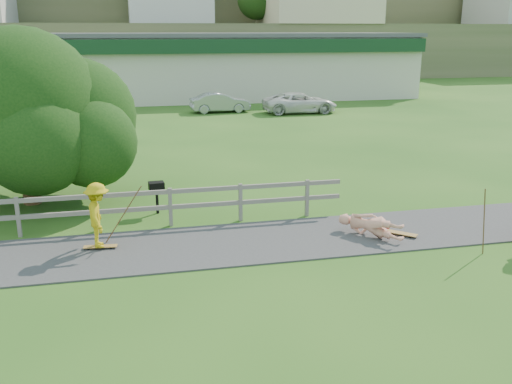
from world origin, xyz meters
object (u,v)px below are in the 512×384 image
bbq (157,198)px  tree (25,133)px  car_silver (220,103)px  car_white (300,103)px  skater_fallen (370,226)px  skater_rider (98,219)px

bbq → tree: bearing=148.0°
car_silver → car_white: (5.10, -1.53, 0.03)m
skater_fallen → bbq: 6.34m
skater_rider → car_silver: size_ratio=0.41×
skater_rider → bbq: skater_rider is taller
car_white → bbq: size_ratio=5.04×
skater_rider → bbq: size_ratio=1.68×
skater_fallen → bbq: bbq is taller
car_white → bbq: (-10.55, -19.73, -0.19)m
skater_rider → car_silver: 24.97m
skater_rider → skater_fallen: skater_rider is taller
skater_fallen → car_white: car_white is taller
skater_fallen → bbq: bearing=112.5°
skater_rider → skater_fallen: (6.95, -0.68, -0.48)m
skater_rider → bbq: 3.14m
skater_fallen → car_white: 23.68m
car_white → bbq: car_white is taller
car_white → skater_fallen: bearing=168.0°
skater_rider → car_silver: skater_rider is taller
skater_fallen → tree: tree is taller
tree → skater_fallen: bearing=-30.1°
car_silver → bbq: bearing=163.5°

